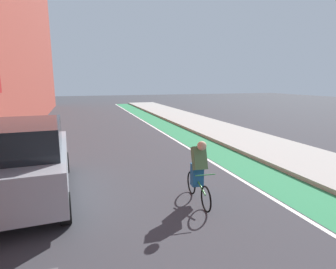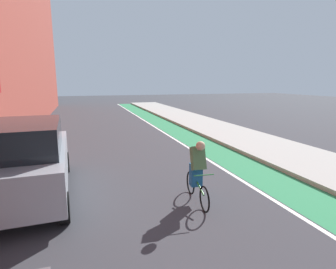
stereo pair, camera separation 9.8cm
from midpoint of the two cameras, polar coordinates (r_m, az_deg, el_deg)
name	(u,v)px [view 2 (the right image)]	position (r m, az deg, el deg)	size (l,w,h in m)	color
ground_plane	(123,140)	(14.04, -9.30, -1.16)	(89.32, 89.32, 0.00)	#38383D
bike_lane_paint	(175,130)	(16.78, 1.59, 0.99)	(1.60, 40.60, 0.00)	#2D8451
lane_divider_stripe	(161,131)	(16.51, -1.36, 0.82)	(0.12, 40.60, 0.00)	white
sidewalk_right	(211,127)	(17.72, 9.20, 1.62)	(3.36, 40.60, 0.14)	#A8A59E
parked_suv_silver	(28,159)	(7.73, -26.91, -4.63)	(2.03, 4.65, 1.98)	#9EA0A8
cyclist_mid	(197,169)	(6.73, 6.54, -7.26)	(0.48, 1.66, 1.59)	black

